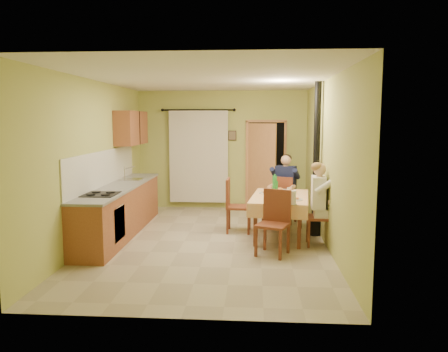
# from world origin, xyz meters

# --- Properties ---
(floor) EXTENTS (4.00, 6.00, 0.01)m
(floor) POSITION_xyz_m (0.00, 0.00, 0.00)
(floor) COLOR tan
(floor) RESTS_ON ground
(room_shell) EXTENTS (4.04, 6.04, 2.82)m
(room_shell) POSITION_xyz_m (0.00, 0.00, 1.82)
(room_shell) COLOR #B8BE61
(room_shell) RESTS_ON ground
(kitchen_run) EXTENTS (0.64, 3.64, 1.56)m
(kitchen_run) POSITION_xyz_m (-1.71, 0.40, 0.48)
(kitchen_run) COLOR brown
(kitchen_run) RESTS_ON ground
(upper_cabinets) EXTENTS (0.35, 1.40, 0.70)m
(upper_cabinets) POSITION_xyz_m (-1.82, 1.70, 1.95)
(upper_cabinets) COLOR brown
(upper_cabinets) RESTS_ON room_shell
(curtain) EXTENTS (1.70, 0.07, 2.22)m
(curtain) POSITION_xyz_m (-0.55, 2.90, 1.26)
(curtain) COLOR black
(curtain) RESTS_ON ground
(doorway) EXTENTS (0.96, 0.59, 2.15)m
(doorway) POSITION_xyz_m (1.00, 2.84, 1.05)
(doorway) COLOR black
(doorway) RESTS_ON ground
(dining_table) EXTENTS (1.19, 1.76, 0.76)m
(dining_table) POSITION_xyz_m (1.24, 0.40, 0.38)
(dining_table) COLOR #F1B57B
(dining_table) RESTS_ON ground
(tableware) EXTENTS (0.74, 1.62, 0.33)m
(tableware) POSITION_xyz_m (1.24, 0.29, 0.83)
(tableware) COLOR white
(tableware) RESTS_ON dining_table
(chair_far) EXTENTS (0.54, 0.54, 0.98)m
(chair_far) POSITION_xyz_m (1.41, 1.51, 0.29)
(chair_far) COLOR brown
(chair_far) RESTS_ON ground
(chair_near) EXTENTS (0.59, 0.59, 1.02)m
(chair_near) POSITION_xyz_m (1.07, -0.67, 0.29)
(chair_near) COLOR brown
(chair_near) RESTS_ON ground
(chair_right) EXTENTS (0.45, 0.45, 0.99)m
(chair_right) POSITION_xyz_m (1.90, -0.08, 0.29)
(chair_right) COLOR brown
(chair_right) RESTS_ON ground
(chair_left) EXTENTS (0.47, 0.47, 1.02)m
(chair_left) POSITION_xyz_m (0.47, 0.71, 0.29)
(chair_left) COLOR brown
(chair_left) RESTS_ON ground
(man_far) EXTENTS (0.65, 0.59, 1.39)m
(man_far) POSITION_xyz_m (1.41, 1.52, 0.88)
(man_far) COLOR #141938
(man_far) RESTS_ON chair_far
(man_right) EXTENTS (0.48, 0.60, 1.39)m
(man_right) POSITION_xyz_m (1.88, -0.08, 0.88)
(man_right) COLOR silver
(man_right) RESTS_ON chair_right
(stove_flue) EXTENTS (0.24, 0.24, 2.80)m
(stove_flue) POSITION_xyz_m (1.90, 0.60, 1.02)
(stove_flue) COLOR black
(stove_flue) RESTS_ON ground
(picture_back) EXTENTS (0.19, 0.03, 0.23)m
(picture_back) POSITION_xyz_m (0.25, 2.97, 1.75)
(picture_back) COLOR black
(picture_back) RESTS_ON room_shell
(picture_right) EXTENTS (0.03, 0.31, 0.21)m
(picture_right) POSITION_xyz_m (1.97, 1.20, 1.85)
(picture_right) COLOR brown
(picture_right) RESTS_ON room_shell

